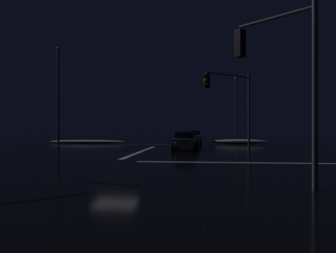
{
  "coord_description": "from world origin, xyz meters",
  "views": [
    {
      "loc": [
        5.28,
        -20.49,
        2.04
      ],
      "look_at": [
        1.84,
        11.93,
        2.05
      ],
      "focal_mm": 38.19,
      "sensor_mm": 36.0,
      "label": 1
    }
  ],
  "objects_px": {
    "streetlamp_right_far": "(236,104)",
    "streetlamp_left_near": "(58,90)",
    "sedan_gray": "(185,141)",
    "sedan_silver": "(193,137)",
    "sedan_red": "(189,139)",
    "traffic_signal_ne": "(232,96)",
    "traffic_signal_se": "(279,65)"
  },
  "relations": [
    {
      "from": "sedan_gray",
      "to": "streetlamp_right_far",
      "type": "xyz_separation_m",
      "value": [
        5.98,
        19.27,
        4.38
      ]
    },
    {
      "from": "sedan_silver",
      "to": "streetlamp_right_far",
      "type": "height_order",
      "value": "streetlamp_right_far"
    },
    {
      "from": "sedan_red",
      "to": "sedan_silver",
      "type": "xyz_separation_m",
      "value": [
        0.27,
        5.99,
        0.0
      ]
    },
    {
      "from": "sedan_silver",
      "to": "sedan_gray",
      "type": "bearing_deg",
      "value": -91.65
    },
    {
      "from": "sedan_silver",
      "to": "sedan_red",
      "type": "bearing_deg",
      "value": -92.59
    },
    {
      "from": "sedan_red",
      "to": "streetlamp_right_far",
      "type": "height_order",
      "value": "streetlamp_right_far"
    },
    {
      "from": "sedan_silver",
      "to": "streetlamp_right_far",
      "type": "relative_size",
      "value": 0.48
    },
    {
      "from": "streetlamp_left_near",
      "to": "streetlamp_right_far",
      "type": "xyz_separation_m",
      "value": [
        18.86,
        16.0,
        -0.55
      ]
    },
    {
      "from": "sedan_red",
      "to": "streetlamp_right_far",
      "type": "xyz_separation_m",
      "value": [
        5.92,
        13.81,
        4.38
      ]
    },
    {
      "from": "sedan_gray",
      "to": "traffic_signal_ne",
      "type": "relative_size",
      "value": 0.69
    },
    {
      "from": "traffic_signal_se",
      "to": "streetlamp_right_far",
      "type": "distance_m",
      "value": 37.79
    },
    {
      "from": "sedan_gray",
      "to": "streetlamp_right_far",
      "type": "relative_size",
      "value": 0.48
    },
    {
      "from": "sedan_red",
      "to": "traffic_signal_se",
      "type": "height_order",
      "value": "traffic_signal_se"
    },
    {
      "from": "sedan_red",
      "to": "streetlamp_left_near",
      "type": "bearing_deg",
      "value": -170.38
    },
    {
      "from": "traffic_signal_ne",
      "to": "streetlamp_left_near",
      "type": "xyz_separation_m",
      "value": [
        -16.7,
        6.66,
        1.37
      ]
    },
    {
      "from": "sedan_silver",
      "to": "traffic_signal_se",
      "type": "relative_size",
      "value": 0.7
    },
    {
      "from": "traffic_signal_se",
      "to": "sedan_red",
      "type": "bearing_deg",
      "value": 100.18
    },
    {
      "from": "sedan_silver",
      "to": "streetlamp_left_near",
      "type": "distance_m",
      "value": 16.31
    },
    {
      "from": "sedan_red",
      "to": "streetlamp_left_near",
      "type": "relative_size",
      "value": 0.43
    },
    {
      "from": "sedan_gray",
      "to": "sedan_red",
      "type": "relative_size",
      "value": 1.0
    },
    {
      "from": "sedan_gray",
      "to": "sedan_red",
      "type": "distance_m",
      "value": 5.46
    },
    {
      "from": "sedan_gray",
      "to": "traffic_signal_ne",
      "type": "xyz_separation_m",
      "value": [
        3.82,
        -3.39,
        3.56
      ]
    },
    {
      "from": "sedan_gray",
      "to": "sedan_silver",
      "type": "distance_m",
      "value": 11.45
    },
    {
      "from": "sedan_silver",
      "to": "streetlamp_left_near",
      "type": "height_order",
      "value": "streetlamp_left_near"
    },
    {
      "from": "streetlamp_right_far",
      "to": "streetlamp_left_near",
      "type": "bearing_deg",
      "value": -139.69
    },
    {
      "from": "sedan_silver",
      "to": "streetlamp_left_near",
      "type": "bearing_deg",
      "value": -148.24
    },
    {
      "from": "sedan_silver",
      "to": "traffic_signal_ne",
      "type": "relative_size",
      "value": 0.69
    },
    {
      "from": "sedan_gray",
      "to": "sedan_silver",
      "type": "relative_size",
      "value": 1.0
    },
    {
      "from": "sedan_red",
      "to": "sedan_silver",
      "type": "distance_m",
      "value": 5.99
    },
    {
      "from": "sedan_red",
      "to": "traffic_signal_ne",
      "type": "height_order",
      "value": "traffic_signal_ne"
    },
    {
      "from": "traffic_signal_se",
      "to": "streetlamp_right_far",
      "type": "relative_size",
      "value": 0.69
    },
    {
      "from": "streetlamp_right_far",
      "to": "sedan_red",
      "type": "bearing_deg",
      "value": -113.2
    }
  ]
}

